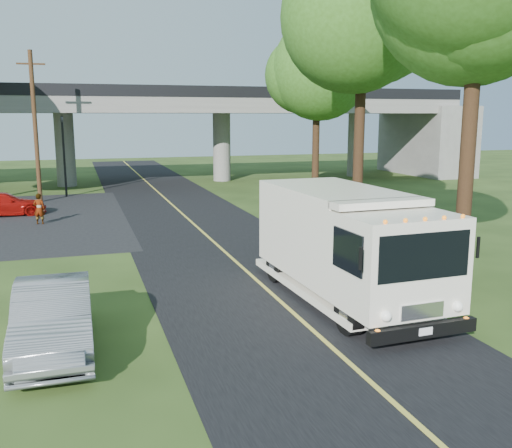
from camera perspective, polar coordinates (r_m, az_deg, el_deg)
name	(u,v)px	position (r m, az deg, el deg)	size (l,w,h in m)	color
ground	(302,322)	(14.93, 4.60, -9.70)	(120.00, 120.00, 0.00)	#293D15
road	(212,241)	(24.11, -4.38, -1.71)	(7.00, 90.00, 0.02)	black
lane_line	(212,241)	(24.11, -4.38, -1.66)	(0.12, 90.00, 0.01)	gold
overpass	(146,124)	(45.25, -10.97, 9.76)	(54.00, 10.00, 7.30)	slate
traffic_signal	(64,147)	(38.99, -18.69, 7.26)	(0.18, 0.22, 5.20)	black
utility_pole	(35,126)	(37.00, -21.21, 9.11)	(1.60, 0.26, 9.00)	#472D19
tree_right_mid	(370,5)	(25.12, 11.33, 20.66)	(6.62, 6.52, 12.74)	#382314
tree_right_far	(322,64)	(35.98, 6.57, 15.64)	(5.77, 5.67, 10.99)	#382314
step_van	(346,242)	(16.23, 9.02, -1.80)	(3.05, 7.62, 3.16)	silver
red_sedan	(3,204)	(32.92, -23.96, 1.83)	(1.73, 4.26, 1.24)	#A20E09
silver_sedan	(53,318)	(13.69, -19.61, -8.80)	(1.64, 4.69, 1.55)	gray
pedestrian	(39,209)	(29.56, -20.86, 1.42)	(0.56, 0.37, 1.53)	gray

